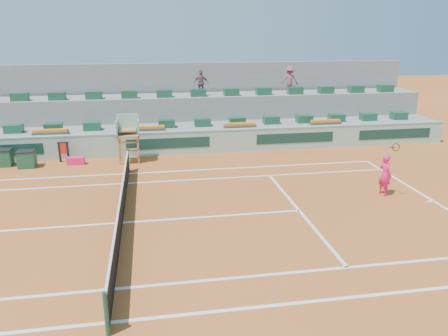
{
  "coord_description": "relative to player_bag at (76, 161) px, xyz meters",
  "views": [
    {
      "loc": [
        1.17,
        -14.23,
        6.39
      ],
      "look_at": [
        4.0,
        2.5,
        1.0
      ],
      "focal_mm": 35.0,
      "sensor_mm": 36.0,
      "label": 1
    }
  ],
  "objects": [
    {
      "name": "spectator_mid",
      "position": [
        6.84,
        4.48,
        3.16
      ],
      "size": [
        0.95,
        0.68,
        1.5
      ],
      "primitive_type": "imported",
      "rotation": [
        0.0,
        0.0,
        2.74
      ],
      "color": "#744D56",
      "rests_on": "seating_tier_upper"
    },
    {
      "name": "umpire_chair",
      "position": [
        2.62,
        0.08,
        1.36
      ],
      "size": [
        1.1,
        0.9,
        2.4
      ],
      "color": "#A26E3D",
      "rests_on": "ground"
    },
    {
      "name": "tennis_player",
      "position": [
        12.92,
        -6.4,
        0.66
      ],
      "size": [
        0.54,
        0.91,
        2.28
      ],
      "color": "#FF2167",
      "rests_on": "ground"
    },
    {
      "name": "tennis_net",
      "position": [
        2.62,
        -7.42,
        0.34
      ],
      "size": [
        0.1,
        11.97,
        1.1
      ],
      "color": "black",
      "rests_on": "ground"
    },
    {
      "name": "ground",
      "position": [
        2.62,
        -7.42,
        -0.19
      ],
      "size": [
        90.0,
        90.0,
        0.0
      ],
      "primitive_type": "plane",
      "color": "#A65220",
      "rests_on": "ground"
    },
    {
      "name": "advertising_hoarding",
      "position": [
        2.64,
        1.08,
        0.45
      ],
      "size": [
        36.0,
        0.34,
        1.26
      ],
      "color": "#95BCAB",
      "rests_on": "ground"
    },
    {
      "name": "spectator_right",
      "position": [
        12.3,
        4.47,
        3.25
      ],
      "size": [
        1.17,
        0.8,
        1.67
      ],
      "primitive_type": "imported",
      "rotation": [
        0.0,
        0.0,
        2.96
      ],
      "color": "#924951",
      "rests_on": "seating_tier_upper"
    },
    {
      "name": "towel_rack",
      "position": [
        -0.64,
        0.56,
        0.42
      ],
      "size": [
        0.55,
        0.09,
        1.03
      ],
      "color": "black",
      "rests_on": "ground"
    },
    {
      "name": "seating_tier_lower",
      "position": [
        2.62,
        3.28,
        0.41
      ],
      "size": [
        36.0,
        4.0,
        1.2
      ],
      "primitive_type": "cube",
      "color": "gray",
      "rests_on": "ground"
    },
    {
      "name": "drink_cooler_b",
      "position": [
        -3.42,
        0.33,
        0.24
      ],
      "size": [
        0.8,
        0.69,
        0.84
      ],
      "color": "#18492F",
      "rests_on": "ground"
    },
    {
      "name": "player_bag",
      "position": [
        0.0,
        0.0,
        0.0
      ],
      "size": [
        0.83,
        0.37,
        0.37
      ],
      "primitive_type": "cube",
      "color": "#FF2167",
      "rests_on": "ground"
    },
    {
      "name": "seat_row_lower",
      "position": [
        2.62,
        2.38,
        1.23
      ],
      "size": [
        32.9,
        0.6,
        0.44
      ],
      "color": "#194C30",
      "rests_on": "seating_tier_lower"
    },
    {
      "name": "seating_tier_upper",
      "position": [
        2.62,
        4.88,
        1.11
      ],
      "size": [
        36.0,
        2.4,
        2.6
      ],
      "primitive_type": "cube",
      "color": "gray",
      "rests_on": "ground"
    },
    {
      "name": "stadium_back_wall",
      "position": [
        2.62,
        6.48,
        2.01
      ],
      "size": [
        36.0,
        0.4,
        4.4
      ],
      "primitive_type": "cube",
      "color": "gray",
      "rests_on": "ground"
    },
    {
      "name": "drink_cooler_a",
      "position": [
        -2.26,
        -0.1,
        0.24
      ],
      "size": [
        0.82,
        0.71,
        0.84
      ],
      "color": "#18492F",
      "rests_on": "ground"
    },
    {
      "name": "court_lines",
      "position": [
        2.62,
        -7.42,
        -0.18
      ],
      "size": [
        23.89,
        11.09,
        0.01
      ],
      "color": "white",
      "rests_on": "ground"
    },
    {
      "name": "flower_planters",
      "position": [
        1.12,
        1.58,
        1.15
      ],
      "size": [
        26.8,
        0.36,
        0.28
      ],
      "color": "#474747",
      "rests_on": "seating_tier_lower"
    },
    {
      "name": "seat_row_upper",
      "position": [
        2.62,
        4.28,
        2.63
      ],
      "size": [
        32.9,
        0.6,
        0.44
      ],
      "color": "#194C30",
      "rests_on": "seating_tier_upper"
    }
  ]
}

